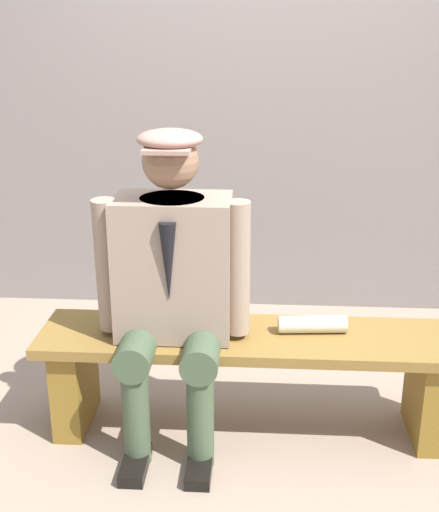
{
  "coord_description": "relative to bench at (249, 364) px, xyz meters",
  "views": [
    {
      "loc": [
        -0.04,
        2.55,
        1.71
      ],
      "look_at": [
        0.13,
        0.0,
        0.81
      ],
      "focal_mm": 46.39,
      "sensor_mm": 36.0,
      "label": 1
    }
  ],
  "objects": [
    {
      "name": "ground_plane",
      "position": [
        0.0,
        0.0,
        -0.32
      ],
      "size": [
        30.0,
        30.0,
        0.0
      ],
      "primitive_type": "plane",
      "color": "gray"
    },
    {
      "name": "rolled_magazine",
      "position": [
        -0.27,
        -0.04,
        0.18
      ],
      "size": [
        0.3,
        0.1,
        0.07
      ],
      "primitive_type": "cylinder",
      "rotation": [
        0.0,
        1.57,
        0.09
      ],
      "color": "beige",
      "rests_on": "bench"
    },
    {
      "name": "stadium_wall",
      "position": [
        0.0,
        -1.51,
        0.81
      ],
      "size": [
        12.0,
        0.24,
        2.25
      ],
      "primitive_type": "cube",
      "color": "gray",
      "rests_on": "ground"
    },
    {
      "name": "seated_man",
      "position": [
        0.32,
        0.05,
        0.42
      ],
      "size": [
        0.64,
        0.59,
        1.33
      ],
      "color": "gray",
      "rests_on": "ground"
    },
    {
      "name": "bench",
      "position": [
        0.0,
        0.0,
        0.0
      ],
      "size": [
        1.8,
        0.42,
        0.46
      ],
      "color": "olive",
      "rests_on": "ground"
    }
  ]
}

